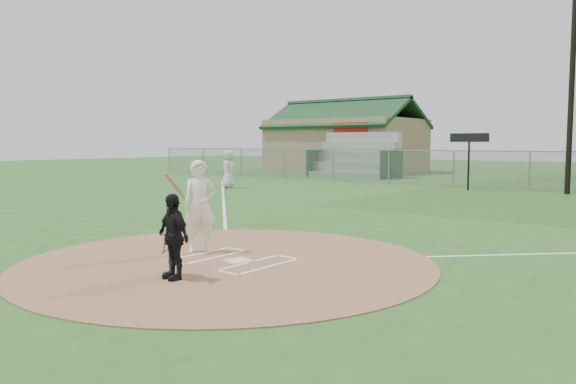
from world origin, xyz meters
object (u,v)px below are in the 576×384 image
Objects in this scene: home_plate at (238,261)px; ondeck_player at (228,169)px; batter_at_plate at (200,206)px; catcher at (172,249)px; umpire at (173,236)px.

ondeck_player reaches higher than home_plate.
catcher is at bearing -55.75° from batter_at_plate.
home_plate is at bearing 102.96° from umpire.
ondeck_player reaches higher than catcher.
home_plate is 0.24× the size of batter_at_plate.
home_plate is 0.32× the size of umpire.
catcher is 20.18m from ondeck_player.
batter_at_plate is (-1.28, 1.88, 0.52)m from catcher.
home_plate is 0.50× the size of catcher.
catcher is 0.35m from umpire.
batter_at_plate is (-1.47, 2.02, 0.26)m from umpire.
catcher is 0.49× the size of batter_at_plate.
catcher reaches higher than home_plate.
umpire is 2.51m from batter_at_plate.
catcher is 0.65× the size of umpire.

